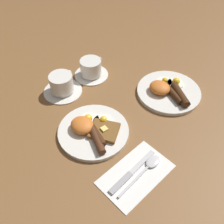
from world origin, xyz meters
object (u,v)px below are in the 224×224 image
breakfast_plate_near (93,130)px  spoon (149,165)px  teacup_near (62,85)px  knife (130,173)px  teacup_far (91,69)px  breakfast_plate_far (168,91)px

breakfast_plate_near → spoon: 0.22m
teacup_near → knife: size_ratio=0.78×
teacup_far → knife: size_ratio=0.73×
teacup_near → teacup_far: (0.01, 0.15, -0.00)m
breakfast_plate_far → teacup_near: size_ratio=1.63×
breakfast_plate_near → teacup_far: teacup_far is taller
breakfast_plate_near → teacup_far: 0.31m
knife → breakfast_plate_near: bearing=80.5°
breakfast_plate_near → spoon: (0.22, 0.02, -0.01)m
knife → spoon: spoon is taller
teacup_far → breakfast_plate_far: bearing=22.6°
teacup_far → spoon: bearing=-22.6°
knife → breakfast_plate_far: bearing=19.0°
teacup_near → teacup_far: 0.15m
breakfast_plate_far → teacup_far: 0.32m
breakfast_plate_far → spoon: bearing=-64.7°
teacup_far → spoon: 0.48m
breakfast_plate_far → breakfast_plate_near: bearing=-102.1°
breakfast_plate_far → teacup_far: bearing=-157.4°
breakfast_plate_near → teacup_far: size_ratio=1.70×
knife → teacup_near: bearing=77.8°
teacup_near → breakfast_plate_near: bearing=-15.1°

